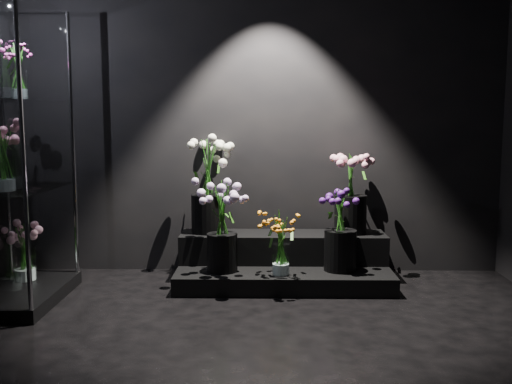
{
  "coord_description": "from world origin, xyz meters",
  "views": [
    {
      "loc": [
        0.04,
        -2.76,
        1.29
      ],
      "look_at": [
        -0.03,
        1.2,
        0.78
      ],
      "focal_mm": 40.0,
      "sensor_mm": 36.0,
      "label": 1
    }
  ],
  "objects": [
    {
      "name": "floor",
      "position": [
        0.0,
        0.0,
        0.0
      ],
      "size": [
        4.0,
        4.0,
        0.0
      ],
      "primitive_type": "plane",
      "color": "black",
      "rests_on": "ground"
    },
    {
      "name": "wall_back",
      "position": [
        0.0,
        2.0,
        1.4
      ],
      "size": [
        4.0,
        0.0,
        4.0
      ],
      "primitive_type": "plane",
      "rotation": [
        1.57,
        0.0,
        0.0
      ],
      "color": "black",
      "rests_on": "floor"
    },
    {
      "name": "wall_front",
      "position": [
        0.0,
        -2.0,
        1.4
      ],
      "size": [
        4.0,
        0.0,
        4.0
      ],
      "primitive_type": "plane",
      "rotation": [
        -1.57,
        0.0,
        0.0
      ],
      "color": "black",
      "rests_on": "floor"
    },
    {
      "name": "display_riser",
      "position": [
        0.18,
        1.67,
        0.15
      ],
      "size": [
        1.65,
        0.73,
        0.37
      ],
      "color": "black",
      "rests_on": "floor"
    },
    {
      "name": "display_case",
      "position": [
        -1.7,
        1.13,
        1.04
      ],
      "size": [
        0.57,
        0.94,
        2.07
      ],
      "color": "black",
      "rests_on": "floor"
    },
    {
      "name": "bouquet_orange_bells",
      "position": [
        0.15,
        1.36,
        0.39
      ],
      "size": [
        0.32,
        0.32,
        0.48
      ],
      "rotation": [
        0.0,
        0.0,
        0.21
      ],
      "color": "white",
      "rests_on": "display_riser"
    },
    {
      "name": "bouquet_lilac",
      "position": [
        -0.29,
        1.45,
        0.54
      ],
      "size": [
        0.46,
        0.46,
        0.68
      ],
      "rotation": [
        0.0,
        0.0,
        -0.26
      ],
      "color": "black",
      "rests_on": "display_riser"
    },
    {
      "name": "bouquet_purple",
      "position": [
        0.61,
        1.49,
        0.48
      ],
      "size": [
        0.38,
        0.38,
        0.63
      ],
      "rotation": [
        0.0,
        0.0,
        0.27
      ],
      "color": "black",
      "rests_on": "display_riser"
    },
    {
      "name": "bouquet_cream_roses",
      "position": [
        -0.43,
        1.8,
        0.78
      ],
      "size": [
        0.46,
        0.46,
        0.75
      ],
      "rotation": [
        0.0,
        0.0,
        0.34
      ],
      "color": "black",
      "rests_on": "display_riser"
    },
    {
      "name": "bouquet_pink_roses",
      "position": [
        0.73,
        1.79,
        0.75
      ],
      "size": [
        0.51,
        0.51,
        0.67
      ],
      "rotation": [
        0.0,
        0.0,
        0.43
      ],
      "color": "black",
      "rests_on": "display_riser"
    },
    {
      "name": "bouquet_case_pink",
      "position": [
        -1.7,
        0.97,
        1.05
      ],
      "size": [
        0.36,
        0.36,
        0.45
      ],
      "rotation": [
        0.0,
        0.0,
        -0.27
      ],
      "color": "white",
      "rests_on": "display_case"
    },
    {
      "name": "bouquet_case_magenta",
      "position": [
        -1.68,
        1.25,
        1.62
      ],
      "size": [
        0.26,
        0.26,
        0.38
      ],
      "rotation": [
        0.0,
        0.0,
        0.23
      ],
      "color": "white",
      "rests_on": "display_case"
    },
    {
      "name": "bouquet_case_base_pink",
      "position": [
        -1.75,
        1.33,
        0.31
      ],
      "size": [
        0.42,
        0.42,
        0.41
      ],
      "rotation": [
        0.0,
        0.0,
        -0.39
      ],
      "color": "white",
      "rests_on": "display_case"
    }
  ]
}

